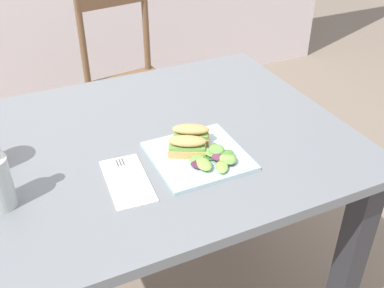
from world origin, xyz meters
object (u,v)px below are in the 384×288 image
Objects in this scene: plate_lunch at (198,156)px; sandwich_half_front at (187,146)px; chair_wooden_far at (132,86)px; sandwich_half_back at (191,134)px; dining_table at (157,174)px; fork_on_napkin at (126,176)px.

plate_lunch is 2.17× the size of sandwich_half_front.
sandwich_half_back is (-0.14, -1.00, 0.33)m from chair_wooden_far.
plate_lunch is at bearing -63.69° from dining_table.
fork_on_napkin is at bearing -163.54° from sandwich_half_back.
dining_table is 0.21m from sandwich_half_back.
fork_on_napkin is at bearing -179.85° from plate_lunch.
chair_wooden_far is at bearing 80.45° from sandwich_half_front.
sandwich_half_front is (0.04, -0.13, 0.17)m from dining_table.
sandwich_half_front is 0.18m from fork_on_napkin.
sandwich_half_front reaches higher than plate_lunch.
dining_table is at bearing 46.90° from fork_on_napkin.
sandwich_half_back reaches higher than dining_table.
plate_lunch is (0.07, -0.14, 0.14)m from dining_table.
dining_table is at bearing 133.93° from sandwich_half_back.
sandwich_half_front is 1.00× the size of sandwich_half_back.
dining_table is at bearing 108.79° from sandwich_half_front.
chair_wooden_far reaches higher than sandwich_half_back.
chair_wooden_far is at bearing 76.47° from dining_table.
sandwich_half_back reaches higher than plate_lunch.
chair_wooden_far is 1.12m from sandwich_half_front.
sandwich_half_back is 0.61× the size of fork_on_napkin.
chair_wooden_far is 4.68× the size of fork_on_napkin.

